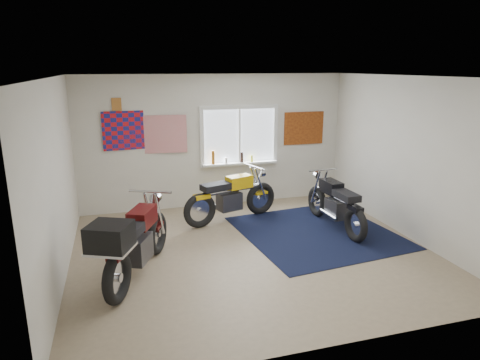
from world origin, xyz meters
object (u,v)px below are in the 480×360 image
object	(u,v)px
yellow_triumph	(231,198)
navy_rug	(316,232)
maroon_tourer	(133,242)
black_chrome_bike	(335,205)

from	to	relation	value
yellow_triumph	navy_rug	bearing A→B (deg)	-55.71
navy_rug	maroon_tourer	distance (m)	3.33
navy_rug	black_chrome_bike	bearing A→B (deg)	17.35
yellow_triumph	black_chrome_bike	bearing A→B (deg)	-44.92
navy_rug	maroon_tourer	xyz separation A→B (m)	(-3.16, -0.90, 0.56)
maroon_tourer	black_chrome_bike	bearing A→B (deg)	-49.37
yellow_triumph	maroon_tourer	distance (m)	2.69
navy_rug	yellow_triumph	xyz separation A→B (m)	(-1.29, 1.03, 0.44)
yellow_triumph	black_chrome_bike	size ratio (longest dim) A/B	1.01
black_chrome_bike	maroon_tourer	bearing A→B (deg)	103.54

